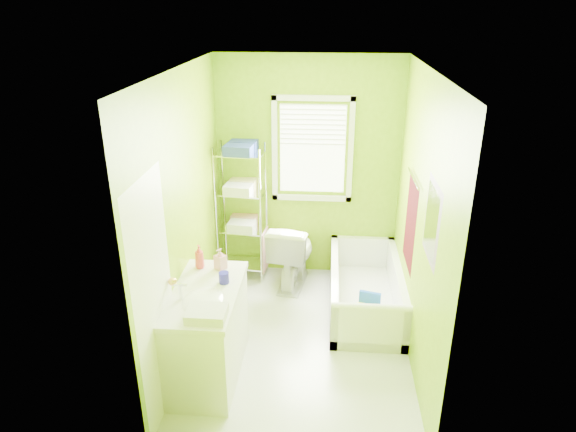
# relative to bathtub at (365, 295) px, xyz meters

# --- Properties ---
(ground) EXTENTS (2.90, 2.90, 0.00)m
(ground) POSITION_rel_bathtub_xyz_m (-0.68, -0.62, -0.16)
(ground) COLOR silver
(ground) RESTS_ON ground
(room_envelope) EXTENTS (2.14, 2.94, 2.62)m
(room_envelope) POSITION_rel_bathtub_xyz_m (-0.68, -0.62, 1.38)
(room_envelope) COLOR #76A107
(room_envelope) RESTS_ON ground
(window) EXTENTS (0.92, 0.05, 1.22)m
(window) POSITION_rel_bathtub_xyz_m (-0.63, 0.80, 1.45)
(window) COLOR white
(window) RESTS_ON ground
(door) EXTENTS (0.09, 0.80, 2.00)m
(door) POSITION_rel_bathtub_xyz_m (-1.71, -1.62, 0.84)
(door) COLOR white
(door) RESTS_ON ground
(right_wall_decor) EXTENTS (0.04, 1.48, 1.17)m
(right_wall_decor) POSITION_rel_bathtub_xyz_m (0.36, -0.64, 1.16)
(right_wall_decor) COLOR #400709
(right_wall_decor) RESTS_ON ground
(bathtub) EXTENTS (0.75, 1.60, 0.52)m
(bathtub) POSITION_rel_bathtub_xyz_m (0.00, 0.00, 0.00)
(bathtub) COLOR white
(bathtub) RESTS_ON ground
(toilet) EXTENTS (0.57, 0.85, 0.81)m
(toilet) POSITION_rel_bathtub_xyz_m (-0.83, 0.47, 0.24)
(toilet) COLOR white
(toilet) RESTS_ON ground
(vanity) EXTENTS (0.57, 1.12, 1.07)m
(vanity) POSITION_rel_bathtub_xyz_m (-1.45, -1.17, 0.28)
(vanity) COLOR white
(vanity) RESTS_ON ground
(wire_shelf_unit) EXTENTS (0.58, 0.47, 1.66)m
(wire_shelf_unit) POSITION_rel_bathtub_xyz_m (-1.41, 0.64, 0.85)
(wire_shelf_unit) COLOR silver
(wire_shelf_unit) RESTS_ON ground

